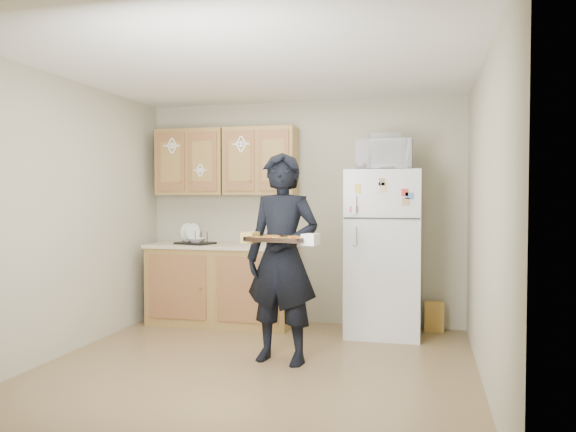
# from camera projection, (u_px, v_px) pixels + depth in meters

# --- Properties ---
(floor) EXTENTS (3.60, 3.60, 0.00)m
(floor) POSITION_uv_depth(u_px,v_px,m) (256.00, 368.00, 4.67)
(floor) COLOR brown
(floor) RESTS_ON ground
(ceiling) EXTENTS (3.60, 3.60, 0.00)m
(ceiling) POSITION_uv_depth(u_px,v_px,m) (255.00, 66.00, 4.58)
(ceiling) COLOR white
(ceiling) RESTS_ON wall_back
(wall_back) EXTENTS (3.60, 0.04, 2.50)m
(wall_back) POSITION_uv_depth(u_px,v_px,m) (302.00, 212.00, 6.37)
(wall_back) COLOR #AAA58A
(wall_back) RESTS_ON floor
(wall_front) EXTENTS (3.60, 0.04, 2.50)m
(wall_front) POSITION_uv_depth(u_px,v_px,m) (152.00, 232.00, 2.88)
(wall_front) COLOR #AAA58A
(wall_front) RESTS_ON floor
(wall_left) EXTENTS (0.04, 3.60, 2.50)m
(wall_left) POSITION_uv_depth(u_px,v_px,m) (64.00, 217.00, 5.05)
(wall_left) COLOR #AAA58A
(wall_left) RESTS_ON floor
(wall_right) EXTENTS (0.04, 3.60, 2.50)m
(wall_right) POSITION_uv_depth(u_px,v_px,m) (485.00, 221.00, 4.20)
(wall_right) COLOR #AAA58A
(wall_right) RESTS_ON floor
(refrigerator) EXTENTS (0.75, 0.70, 1.70)m
(refrigerator) POSITION_uv_depth(u_px,v_px,m) (384.00, 253.00, 5.80)
(refrigerator) COLOR silver
(refrigerator) RESTS_ON floor
(base_cabinet) EXTENTS (1.60, 0.60, 0.86)m
(base_cabinet) POSITION_uv_depth(u_px,v_px,m) (222.00, 286.00, 6.29)
(base_cabinet) COLOR brown
(base_cabinet) RESTS_ON floor
(countertop) EXTENTS (1.64, 0.64, 0.04)m
(countertop) POSITION_uv_depth(u_px,v_px,m) (222.00, 246.00, 6.28)
(countertop) COLOR #B7AD8D
(countertop) RESTS_ON base_cabinet
(upper_cab_left) EXTENTS (0.80, 0.33, 0.75)m
(upper_cab_left) POSITION_uv_depth(u_px,v_px,m) (193.00, 162.00, 6.47)
(upper_cab_left) COLOR brown
(upper_cab_left) RESTS_ON wall_back
(upper_cab_right) EXTENTS (0.80, 0.33, 0.75)m
(upper_cab_right) POSITION_uv_depth(u_px,v_px,m) (261.00, 161.00, 6.28)
(upper_cab_right) COLOR brown
(upper_cab_right) RESTS_ON wall_back
(cereal_box) EXTENTS (0.20, 0.07, 0.32)m
(cereal_box) POSITION_uv_depth(u_px,v_px,m) (434.00, 317.00, 5.94)
(cereal_box) COLOR #E3C050
(cereal_box) RESTS_ON floor
(person) EXTENTS (0.73, 0.54, 1.81)m
(person) POSITION_uv_depth(u_px,v_px,m) (282.00, 258.00, 4.82)
(person) COLOR black
(person) RESTS_ON floor
(baking_tray) EXTENTS (0.53, 0.43, 0.04)m
(baking_tray) POSITION_uv_depth(u_px,v_px,m) (280.00, 240.00, 4.52)
(baking_tray) COLOR black
(baking_tray) RESTS_ON person
(pizza_front_left) EXTENTS (0.16, 0.16, 0.02)m
(pizza_front_left) POSITION_uv_depth(u_px,v_px,m) (263.00, 238.00, 4.49)
(pizza_front_left) COLOR orange
(pizza_front_left) RESTS_ON baking_tray
(pizza_front_right) EXTENTS (0.16, 0.16, 0.02)m
(pizza_front_right) POSITION_uv_depth(u_px,v_px,m) (288.00, 239.00, 4.40)
(pizza_front_right) COLOR orange
(pizza_front_right) RESTS_ON baking_tray
(pizza_back_left) EXTENTS (0.16, 0.16, 0.02)m
(pizza_back_left) POSITION_uv_depth(u_px,v_px,m) (271.00, 236.00, 4.64)
(pizza_back_left) COLOR orange
(pizza_back_left) RESTS_ON baking_tray
(pizza_back_right) EXTENTS (0.16, 0.16, 0.02)m
(pizza_back_right) POSITION_uv_depth(u_px,v_px,m) (296.00, 237.00, 4.55)
(pizza_back_right) COLOR orange
(pizza_back_right) RESTS_ON baking_tray
(microwave) EXTENTS (0.56, 0.38, 0.31)m
(microwave) POSITION_uv_depth(u_px,v_px,m) (385.00, 155.00, 5.72)
(microwave) COLOR silver
(microwave) RESTS_ON refrigerator
(foil_pan) EXTENTS (0.34, 0.26, 0.06)m
(foil_pan) POSITION_uv_depth(u_px,v_px,m) (385.00, 137.00, 5.74)
(foil_pan) COLOR silver
(foil_pan) RESTS_ON microwave
(dish_rack) EXTENTS (0.46, 0.40, 0.15)m
(dish_rack) POSITION_uv_depth(u_px,v_px,m) (195.00, 237.00, 6.28)
(dish_rack) COLOR black
(dish_rack) RESTS_ON countertop
(bowl) EXTENTS (0.21, 0.21, 0.05)m
(bowl) POSITION_uv_depth(u_px,v_px,m) (197.00, 240.00, 6.27)
(bowl) COLOR white
(bowl) RESTS_ON dish_rack
(soap_bottle) EXTENTS (0.08, 0.08, 0.17)m
(soap_bottle) POSITION_uv_depth(u_px,v_px,m) (271.00, 238.00, 5.99)
(soap_bottle) COLOR silver
(soap_bottle) RESTS_ON countertop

